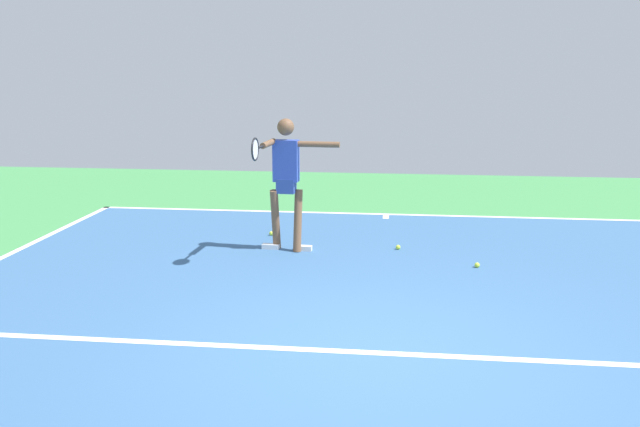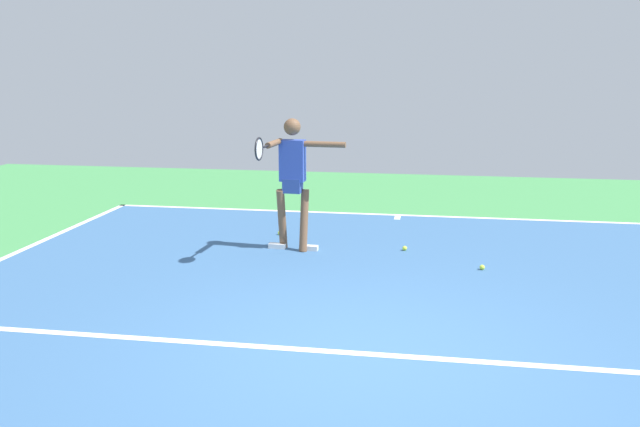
{
  "view_description": "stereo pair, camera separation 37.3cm",
  "coord_description": "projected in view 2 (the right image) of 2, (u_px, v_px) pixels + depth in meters",
  "views": [
    {
      "loc": [
        -0.21,
        5.77,
        2.53
      ],
      "look_at": [
        0.66,
        -1.68,
        0.9
      ],
      "focal_mm": 38.45,
      "sensor_mm": 36.0,
      "label": 1
    },
    {
      "loc": [
        -0.58,
        5.72,
        2.53
      ],
      "look_at": [
        0.66,
        -1.68,
        0.9
      ],
      "focal_mm": 38.45,
      "sensor_mm": 36.0,
      "label": 2
    }
  ],
  "objects": [
    {
      "name": "court_line_centre_mark",
      "position": [
        397.0,
        217.0,
        11.59
      ],
      "size": [
        0.1,
        0.3,
        0.01
      ],
      "primitive_type": "cube",
      "color": "white",
      "rests_on": "ground_plane"
    },
    {
      "name": "ground_plane",
      "position": [
        362.0,
        353.0,
        6.14
      ],
      "size": [
        20.85,
        20.85,
        0.0
      ],
      "primitive_type": "plane",
      "color": "#428E4C"
    },
    {
      "name": "tennis_player",
      "position": [
        292.0,
        174.0,
        9.34
      ],
      "size": [
        1.09,
        1.2,
        1.84
      ],
      "rotation": [
        0.0,
        0.0,
        -0.07
      ],
      "color": "brown",
      "rests_on": "ground_plane"
    },
    {
      "name": "tennis_ball_near_player",
      "position": [
        280.0,
        233.0,
        10.41
      ],
      "size": [
        0.07,
        0.07,
        0.07
      ],
      "primitive_type": "sphere",
      "color": "#C6E53D",
      "rests_on": "ground_plane"
    },
    {
      "name": "tennis_ball_far_corner",
      "position": [
        482.0,
        267.0,
        8.63
      ],
      "size": [
        0.07,
        0.07,
        0.07
      ],
      "primitive_type": "sphere",
      "color": "#C6E53D",
      "rests_on": "ground_plane"
    },
    {
      "name": "court_line_baseline_near",
      "position": [
        398.0,
        215.0,
        11.78
      ],
      "size": [
        10.22,
        0.1,
        0.01
      ],
      "primitive_type": "cube",
      "color": "white",
      "rests_on": "ground_plane"
    },
    {
      "name": "court_line_service",
      "position": [
        362.0,
        354.0,
        6.13
      ],
      "size": [
        7.66,
        0.1,
        0.01
      ],
      "primitive_type": "cube",
      "color": "white",
      "rests_on": "ground_plane"
    },
    {
      "name": "court_surface",
      "position": [
        362.0,
        353.0,
        6.14
      ],
      "size": [
        10.22,
        11.81,
        0.0
      ],
      "primitive_type": "cube",
      "color": "#38608E",
      "rests_on": "ground_plane"
    },
    {
      "name": "tennis_ball_centre_court",
      "position": [
        405.0,
        248.0,
        9.53
      ],
      "size": [
        0.07,
        0.07,
        0.07
      ],
      "primitive_type": "sphere",
      "color": "#C6E53D",
      "rests_on": "ground_plane"
    }
  ]
}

